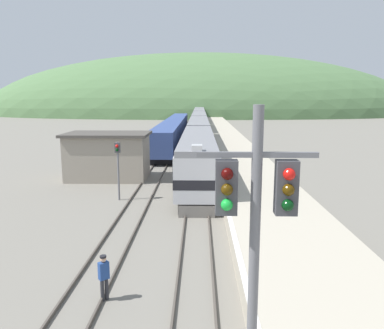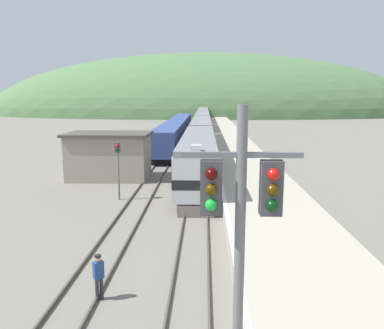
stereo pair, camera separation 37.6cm
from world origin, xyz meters
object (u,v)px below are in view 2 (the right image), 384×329
(express_train_lead_car, at_px, (199,157))
(siding_train, at_px, (177,130))
(signal_mast_main, at_px, (240,238))
(carriage_fourth, at_px, (203,116))
(track_worker, at_px, (99,274))
(carriage_second, at_px, (201,133))
(carriage_fifth, at_px, (203,113))
(signal_post_siding, at_px, (118,159))
(carriage_third, at_px, (202,122))

(express_train_lead_car, xyz_separation_m, siding_train, (-4.09, 30.12, -0.37))
(signal_mast_main, bearing_deg, express_train_lead_car, 92.75)
(carriage_fourth, distance_m, signal_mast_main, 92.89)
(carriage_fourth, bearing_deg, signal_mast_main, -89.25)
(express_train_lead_car, distance_m, track_worker, 19.74)
(signal_mast_main, bearing_deg, carriage_second, 91.46)
(carriage_fifth, relative_size, signal_mast_main, 3.03)
(carriage_fifth, distance_m, signal_post_siding, 96.42)
(express_train_lead_car, xyz_separation_m, carriage_fourth, (0.00, 67.61, -0.01))
(siding_train, bearing_deg, carriage_fourth, 83.77)
(siding_train, distance_m, track_worker, 49.56)
(carriage_second, distance_m, signal_mast_main, 47.52)
(track_worker, bearing_deg, siding_train, 90.93)
(carriage_third, height_order, signal_mast_main, signal_mast_main)
(signal_mast_main, bearing_deg, carriage_fifth, 90.60)
(signal_mast_main, relative_size, signal_post_siding, 1.71)
(express_train_lead_car, distance_m, siding_train, 30.40)
(track_worker, bearing_deg, carriage_fourth, 87.84)
(express_train_lead_car, relative_size, signal_mast_main, 2.82)
(carriage_second, xyz_separation_m, siding_train, (-4.09, 7.93, -0.35))
(carriage_fourth, distance_m, track_worker, 87.10)
(carriage_fifth, relative_size, track_worker, 12.61)
(express_train_lead_car, height_order, carriage_third, express_train_lead_car)
(track_worker, bearing_deg, carriage_second, 85.49)
(carriage_fourth, xyz_separation_m, siding_train, (-4.09, -37.48, -0.35))
(carriage_fifth, distance_m, track_worker, 109.79)
(express_train_lead_car, bearing_deg, track_worker, -99.60)
(carriage_third, relative_size, carriage_fourth, 1.00)
(carriage_third, bearing_deg, carriage_fifth, 90.00)
(carriage_second, relative_size, signal_post_siding, 5.18)
(carriage_fourth, bearing_deg, carriage_second, -90.00)
(carriage_second, height_order, signal_post_siding, signal_post_siding)
(carriage_second, distance_m, siding_train, 8.93)
(carriage_fifth, relative_size, signal_post_siding, 5.18)
(carriage_fifth, distance_m, signal_mast_main, 115.59)
(carriage_fifth, bearing_deg, carriage_third, -90.00)
(express_train_lead_car, height_order, carriage_second, express_train_lead_car)
(carriage_fourth, xyz_separation_m, track_worker, (-3.29, -87.03, -1.25))
(siding_train, distance_m, signal_mast_main, 55.70)
(signal_mast_main, bearing_deg, track_worker, 127.68)
(express_train_lead_car, distance_m, carriage_fourth, 67.61)
(siding_train, bearing_deg, carriage_third, 74.53)
(express_train_lead_car, relative_size, carriage_fourth, 0.93)
(carriage_fourth, distance_m, siding_train, 37.71)
(carriage_third, height_order, signal_post_siding, signal_post_siding)
(carriage_third, distance_m, siding_train, 15.34)
(carriage_third, relative_size, carriage_fifth, 1.00)
(siding_train, relative_size, signal_post_siding, 11.04)
(siding_train, bearing_deg, carriage_second, -62.70)
(carriage_fourth, height_order, signal_post_siding, signal_post_siding)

